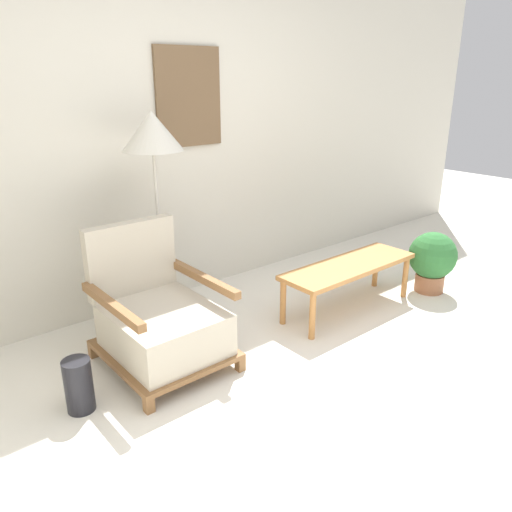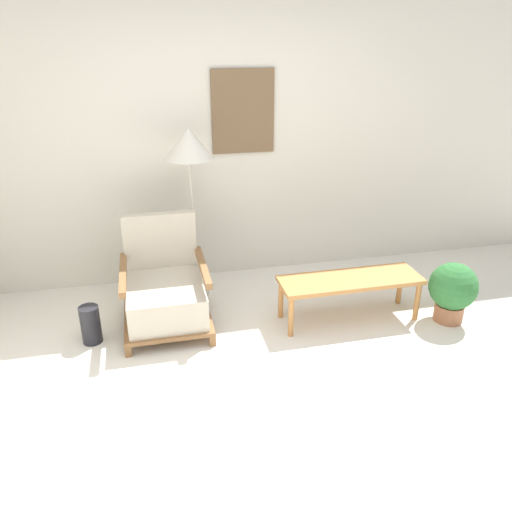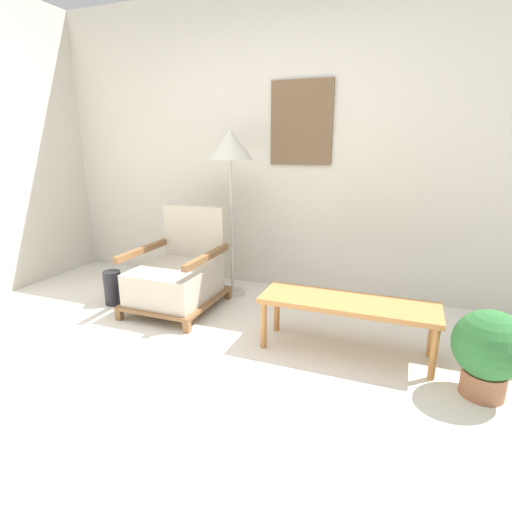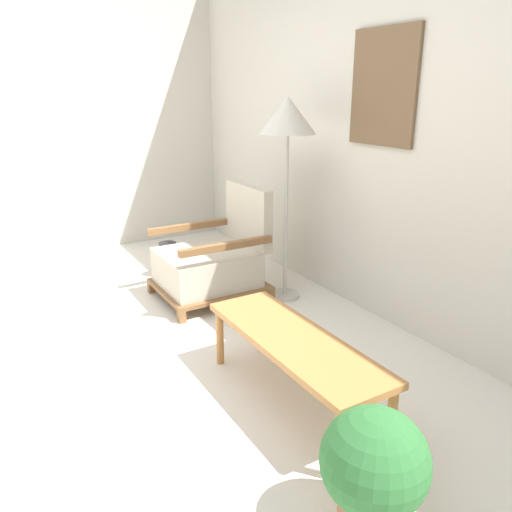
{
  "view_description": "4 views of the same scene",
  "coord_description": "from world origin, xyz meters",
  "px_view_note": "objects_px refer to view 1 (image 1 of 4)",
  "views": [
    {
      "loc": [
        -1.97,
        -1.29,
        1.71
      ],
      "look_at": [
        0.08,
        1.14,
        0.55
      ],
      "focal_mm": 35.0,
      "sensor_mm": 36.0,
      "label": 1
    },
    {
      "loc": [
        -0.74,
        -2.41,
        2.17
      ],
      "look_at": [
        0.08,
        1.14,
        0.55
      ],
      "focal_mm": 35.0,
      "sensor_mm": 36.0,
      "label": 2
    },
    {
      "loc": [
        1.13,
        -1.58,
        1.37
      ],
      "look_at": [
        0.08,
        1.14,
        0.55
      ],
      "focal_mm": 28.0,
      "sensor_mm": 36.0,
      "label": 3
    },
    {
      "loc": [
        2.62,
        -0.36,
        1.55
      ],
      "look_at": [
        0.08,
        1.14,
        0.55
      ],
      "focal_mm": 35.0,
      "sensor_mm": 36.0,
      "label": 4
    }
  ],
  "objects_px": {
    "floor_lamp": "(153,140)",
    "potted_plant": "(432,259)",
    "armchair": "(159,320)",
    "vase": "(79,385)",
    "coffee_table": "(349,270)"
  },
  "relations": [
    {
      "from": "floor_lamp",
      "to": "potted_plant",
      "type": "height_order",
      "value": "floor_lamp"
    },
    {
      "from": "floor_lamp",
      "to": "armchair",
      "type": "bearing_deg",
      "value": -122.48
    },
    {
      "from": "armchair",
      "to": "potted_plant",
      "type": "xyz_separation_m",
      "value": [
        2.27,
        -0.48,
        -0.0
      ]
    },
    {
      "from": "vase",
      "to": "coffee_table",
      "type": "bearing_deg",
      "value": -3.33
    },
    {
      "from": "floor_lamp",
      "to": "coffee_table",
      "type": "xyz_separation_m",
      "value": [
        1.17,
        -0.73,
        -0.98
      ]
    },
    {
      "from": "armchair",
      "to": "vase",
      "type": "distance_m",
      "value": 0.62
    },
    {
      "from": "vase",
      "to": "armchair",
      "type": "bearing_deg",
      "value": 14.31
    },
    {
      "from": "potted_plant",
      "to": "armchair",
      "type": "bearing_deg",
      "value": 168.02
    },
    {
      "from": "vase",
      "to": "floor_lamp",
      "type": "bearing_deg",
      "value": 34.93
    },
    {
      "from": "vase",
      "to": "potted_plant",
      "type": "distance_m",
      "value": 2.87
    },
    {
      "from": "vase",
      "to": "potted_plant",
      "type": "xyz_separation_m",
      "value": [
        2.85,
        -0.33,
        0.13
      ]
    },
    {
      "from": "floor_lamp",
      "to": "coffee_table",
      "type": "relative_size",
      "value": 1.29
    },
    {
      "from": "floor_lamp",
      "to": "vase",
      "type": "relative_size",
      "value": 4.95
    },
    {
      "from": "floor_lamp",
      "to": "vase",
      "type": "xyz_separation_m",
      "value": [
        -0.88,
        -0.61,
        -1.16
      ]
    },
    {
      "from": "armchair",
      "to": "vase",
      "type": "relative_size",
      "value": 2.79
    }
  ]
}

